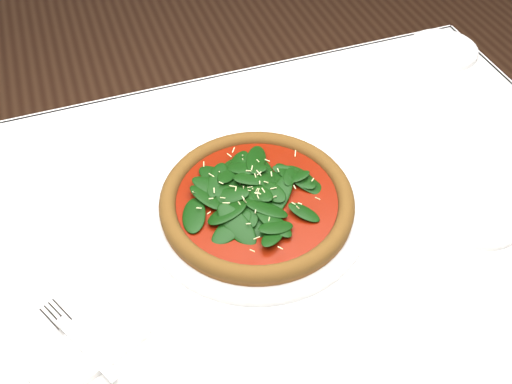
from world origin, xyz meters
name	(u,v)px	position (x,y,z in m)	size (l,w,h in m)	color
dining_table	(256,270)	(0.00, 0.00, 0.65)	(1.21, 0.81, 0.75)	white
plate	(257,207)	(0.02, 0.04, 0.76)	(0.35, 0.35, 0.01)	silver
pizza	(257,198)	(0.02, 0.04, 0.78)	(0.31, 0.31, 0.04)	brown
napkin	(88,351)	(-0.27, -0.11, 0.76)	(0.15, 0.07, 0.01)	white
fork	(74,334)	(-0.28, -0.09, 0.76)	(0.09, 0.15, 0.00)	#BCBCC1
saucer_near	(480,216)	(0.34, -0.09, 0.76)	(0.12, 0.12, 0.01)	silver
saucer_far	(443,49)	(0.53, 0.32, 0.76)	(0.14, 0.14, 0.01)	silver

